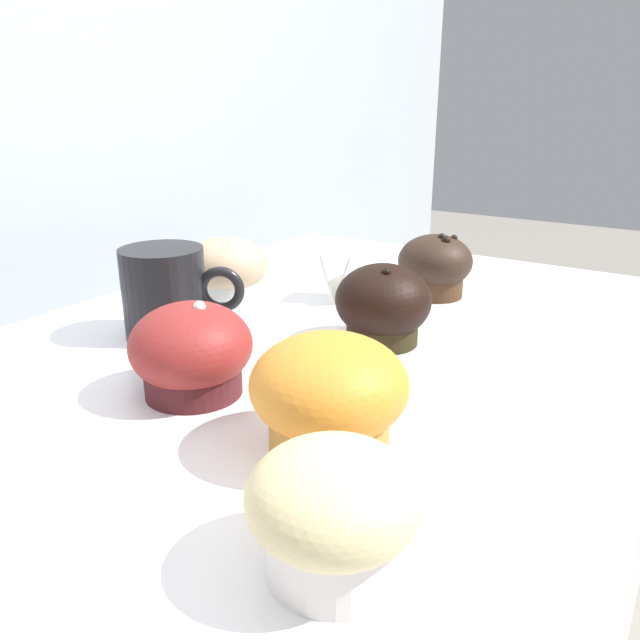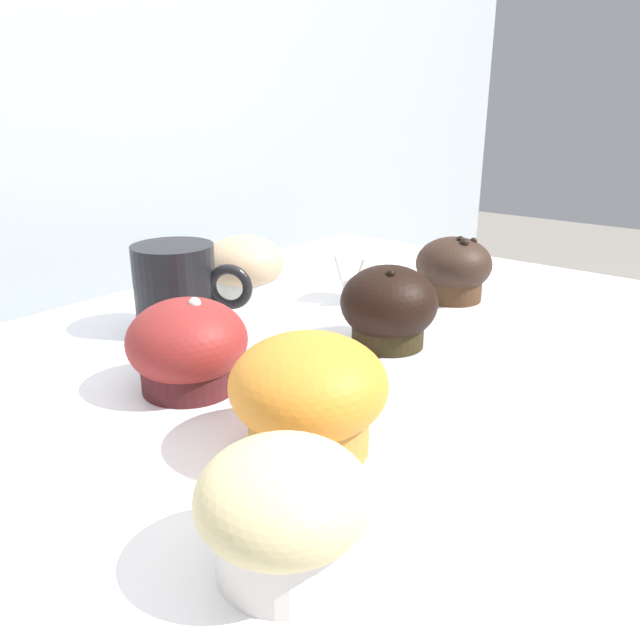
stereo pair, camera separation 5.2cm
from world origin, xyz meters
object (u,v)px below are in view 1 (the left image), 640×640
Objects in this scene: muffin_back_left at (383,306)px; muffin_front_right at (227,270)px; muffin_back_center at (435,266)px; muffin_back_right at (191,352)px; muffin_front_left at (334,509)px; muffin_front_center at (329,395)px; coffee_cup at (166,291)px.

muffin_front_right is (0.02, 0.23, -0.00)m from muffin_back_left.
muffin_back_left is 1.05× the size of muffin_back_center.
muffin_back_left is at bearing -22.29° from muffin_back_right.
muffin_back_center is (0.16, -0.21, 0.00)m from muffin_front_right.
muffin_front_left is at bearing -156.52° from muffin_back_left.
muffin_front_center is 1.11× the size of muffin_front_right.
muffin_back_center is at bearing 17.61° from muffin_front_left.
muffin_back_right is (-0.19, 0.08, -0.00)m from muffin_back_left.
muffin_back_right reaches higher than muffin_back_center.
muffin_front_center is at bearing -162.24° from muffin_back_left.
muffin_back_center is at bearing 6.80° from muffin_back_left.
muffin_front_center is 1.14× the size of muffin_back_left.
muffin_front_right is (0.22, 0.15, 0.00)m from muffin_back_right.
muffin_front_left is 0.51m from muffin_back_center.
muffin_back_center is at bearing -31.96° from coffee_cup.
muffin_front_left is (-0.31, -0.13, -0.00)m from muffin_back_left.
muffin_back_right is at bearing -126.00° from coffee_cup.
muffin_front_left is 1.00× the size of muffin_back_center.
muffin_back_right reaches higher than muffin_front_left.
muffin_back_center is (0.37, -0.06, 0.00)m from muffin_back_right.
muffin_front_left is at bearing -162.39° from muffin_back_center.
muffin_back_left reaches higher than muffin_back_center.
muffin_front_left is 0.49m from muffin_front_right.
muffin_front_left is 0.39m from coffee_cup.
muffin_front_left is at bearing -118.27° from muffin_back_right.
muffin_front_right is 0.84× the size of coffee_cup.
muffin_back_right is at bearing 171.28° from muffin_back_center.
muffin_back_left is 1.05× the size of muffin_front_left.
muffin_front_left is at bearing -121.23° from coffee_cup.
muffin_back_center is (0.39, 0.09, -0.00)m from muffin_front_center.
coffee_cup is at bearing 58.77° from muffin_front_left.
muffin_back_right is 0.38m from muffin_back_center.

